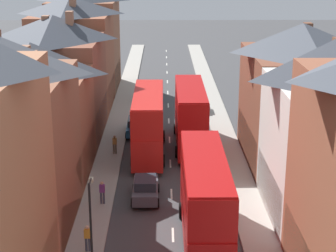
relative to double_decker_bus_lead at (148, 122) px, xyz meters
The scene contains 15 objects.
pavement_left 7.10m from the double_decker_bus_lead, 120.19° to the left, with size 2.20×104.00×0.14m, color #A8A399.
pavement_right 9.34m from the double_decker_bus_lead, 39.31° to the left, with size 2.20×104.00×0.14m, color #A8A399.
centre_line_dashes 4.95m from the double_decker_bus_lead, 63.67° to the left, with size 0.14×97.80×0.01m.
terrace_row_left 12.37m from the double_decker_bus_lead, 134.72° to the right, with size 8.00×73.61×14.60m.
double_decker_bus_lead is the anchor object (origin of this frame).
double_decker_bus_mid_street 4.15m from the double_decker_bus_lead, 29.82° to the left, with size 2.74×10.80×5.30m.
double_decker_bus_far_approaching 15.73m from the double_decker_bus_lead, 76.77° to the right, with size 2.74×10.80×5.30m.
car_near_blue 18.24m from the double_decker_bus_lead, 89.97° to the left, with size 1.90×4.08×1.69m.
car_parked_right_a 14.77m from the double_decker_bus_lead, 70.40° to the left, with size 1.90×4.20×1.70m.
car_mid_black 5.75m from the double_decker_bus_lead, 103.85° to the left, with size 1.90×4.39×1.66m.
car_parked_left_b 9.47m from the double_decker_bus_lead, 89.94° to the right, with size 1.90×3.96×1.66m.
pedestrian_mid_right 16.83m from the double_decker_bus_lead, 100.54° to the right, with size 0.36×0.22×1.61m.
pedestrian_far_left 10.71m from the double_decker_bus_lead, 105.83° to the right, with size 0.36×0.22×1.61m.
pedestrian_far_right 3.37m from the double_decker_bus_lead, behind, with size 0.36×0.22×1.61m.
street_lamp 19.29m from the double_decker_bus_lead, 97.27° to the right, with size 0.20×1.12×5.50m.
Camera 1 is at (-0.58, -12.51, 16.43)m, focal length 60.00 mm.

